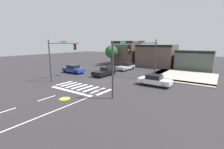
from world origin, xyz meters
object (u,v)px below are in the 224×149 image
(car_white, at_px, (155,80))
(roadside_tree, at_px, (111,52))
(car_silver, at_px, (126,66))
(traffic_signal_southwest, at_px, (62,52))
(traffic_signal_southeast, at_px, (121,58))
(traffic_signal_northeast, at_px, (144,52))
(car_blue, at_px, (73,69))
(car_black, at_px, (105,71))

(car_white, xyz_separation_m, roadside_tree, (-15.73, 12.50, 2.64))
(car_silver, bearing_deg, traffic_signal_southwest, -16.37)
(traffic_signal_southeast, height_order, traffic_signal_northeast, traffic_signal_northeast)
(car_silver, bearing_deg, traffic_signal_northeast, 50.66)
(traffic_signal_southeast, distance_m, car_white, 6.84)
(traffic_signal_southwest, relative_size, car_white, 1.41)
(traffic_signal_southwest, xyz_separation_m, car_blue, (-2.54, 4.37, -3.38))
(roadside_tree, bearing_deg, traffic_signal_southeast, -52.45)
(traffic_signal_southeast, bearing_deg, traffic_signal_southwest, 82.56)
(car_blue, height_order, roadside_tree, roadside_tree)
(car_silver, bearing_deg, car_blue, -36.33)
(traffic_signal_southwest, relative_size, roadside_tree, 1.20)
(car_black, bearing_deg, car_white, 80.46)
(traffic_signal_northeast, height_order, traffic_signal_southwest, traffic_signal_northeast)
(car_blue, distance_m, car_silver, 10.75)
(car_silver, bearing_deg, roadside_tree, -120.38)
(traffic_signal_southeast, relative_size, traffic_signal_northeast, 0.94)
(traffic_signal_southeast, xyz_separation_m, car_white, (1.66, 5.81, -3.21))
(traffic_signal_northeast, relative_size, car_white, 1.43)
(traffic_signal_northeast, relative_size, traffic_signal_southwest, 1.01)
(car_white, bearing_deg, roadside_tree, 141.53)
(car_white, distance_m, car_silver, 12.73)
(car_black, bearing_deg, traffic_signal_southwest, -32.43)
(traffic_signal_southwest, bearing_deg, traffic_signal_southeast, -97.44)
(car_black, xyz_separation_m, car_silver, (0.09, 7.14, 0.01))
(car_white, distance_m, car_black, 9.49)
(traffic_signal_northeast, xyz_separation_m, car_white, (3.37, -3.87, -3.41))
(traffic_signal_northeast, height_order, car_silver, traffic_signal_northeast)
(car_silver, bearing_deg, car_black, -0.69)
(roadside_tree, bearing_deg, car_silver, -30.38)
(car_blue, relative_size, roadside_tree, 0.88)
(traffic_signal_southwest, xyz_separation_m, car_silver, (3.83, 13.03, -3.39))
(traffic_signal_southeast, distance_m, traffic_signal_northeast, 9.83)
(car_black, bearing_deg, traffic_signal_northeast, 110.95)
(traffic_signal_southwest, distance_m, car_blue, 6.08)
(traffic_signal_southwest, height_order, car_blue, traffic_signal_southwest)
(car_blue, height_order, car_black, car_blue)
(car_blue, bearing_deg, traffic_signal_southeast, -22.74)
(traffic_signal_southwest, relative_size, car_blue, 1.37)
(traffic_signal_southeast, height_order, car_blue, traffic_signal_southeast)
(car_silver, bearing_deg, traffic_signal_southeast, 27.68)
(car_blue, height_order, car_silver, car_blue)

